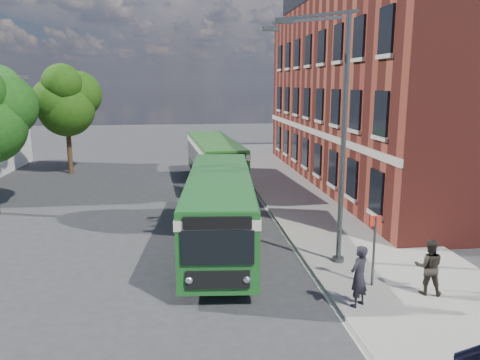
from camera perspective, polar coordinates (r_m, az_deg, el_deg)
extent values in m
plane|color=#2C2C2F|center=(19.10, -5.29, -8.75)|extent=(120.00, 120.00, 0.00)
cube|color=gray|center=(27.74, 8.74, -2.15)|extent=(6.00, 48.00, 0.15)
cube|color=beige|center=(27.10, 2.51, -2.51)|extent=(0.12, 48.00, 0.01)
cube|color=maroon|center=(33.22, 19.02, 9.96)|extent=(12.00, 26.00, 12.00)
cube|color=#B4AB98|center=(31.21, 8.65, 5.96)|extent=(0.12, 26.00, 0.35)
cylinder|color=#3C3F42|center=(18.09, 11.86, -9.64)|extent=(0.44, 0.44, 0.30)
cylinder|color=#3C3F42|center=(17.01, 12.48, 4.14)|extent=(0.18, 0.18, 9.00)
cube|color=#3C3F42|center=(16.07, 9.54, 19.21)|extent=(2.58, 0.46, 0.37)
cube|color=#3C3F42|center=(17.21, 8.35, 18.74)|extent=(2.58, 0.46, 0.37)
cube|color=#3C3F42|center=(15.27, 5.35, 18.77)|extent=(0.55, 0.22, 0.16)
cube|color=#3C3F42|center=(17.37, 3.75, 17.94)|extent=(0.55, 0.22, 0.16)
cylinder|color=#3C3F42|center=(15.93, 15.98, -8.62)|extent=(0.08, 0.08, 2.50)
cube|color=red|center=(15.59, 16.21, -4.82)|extent=(0.35, 0.04, 0.35)
cube|color=#1C5920|center=(19.26, -2.48, -2.99)|extent=(3.52, 11.42, 2.45)
cube|color=#1C5920|center=(19.62, -2.45, -6.59)|extent=(3.57, 11.46, 0.14)
cube|color=black|center=(19.58, -6.23, -2.42)|extent=(0.95, 9.40, 1.10)
cube|color=black|center=(19.55, 1.28, -2.38)|extent=(0.95, 9.40, 1.10)
cube|color=beige|center=(19.07, -2.51, -0.59)|extent=(3.59, 11.48, 0.32)
cube|color=#1C5920|center=(19.00, -2.52, 0.47)|extent=(3.41, 11.31, 0.12)
cube|color=black|center=(13.81, -2.74, -8.24)|extent=(2.15, 0.28, 1.05)
cube|color=black|center=(13.57, -2.77, -5.28)|extent=(2.00, 0.26, 0.38)
cube|color=black|center=(14.18, -2.70, -12.06)|extent=(1.90, 0.25, 0.55)
sphere|color=silver|center=(14.23, -6.20, -12.01)|extent=(0.26, 0.26, 0.26)
sphere|color=silver|center=(14.21, 0.81, -11.99)|extent=(0.26, 0.26, 0.26)
cube|color=black|center=(24.72, -2.35, 0.85)|extent=(2.00, 0.26, 0.90)
cube|color=white|center=(20.45, -6.07, -3.98)|extent=(0.33, 3.19, 0.45)
cylinder|color=black|center=(16.10, -6.83, -10.86)|extent=(0.37, 1.02, 1.00)
cylinder|color=black|center=(16.07, 1.66, -10.83)|extent=(0.37, 1.02, 1.00)
cylinder|color=black|center=(22.36, -5.39, -4.33)|extent=(0.37, 1.02, 1.00)
cylinder|color=black|center=(22.34, 0.63, -4.29)|extent=(0.37, 1.02, 1.00)
cube|color=#26651E|center=(31.17, -3.16, 2.69)|extent=(3.27, 11.11, 2.45)
cube|color=#26651E|center=(31.40, -3.13, 0.39)|extent=(3.31, 11.15, 0.14)
cube|color=black|center=(31.30, -5.56, 2.92)|extent=(0.73, 9.14, 1.10)
cube|color=black|center=(31.65, -0.94, 3.07)|extent=(0.73, 9.14, 1.10)
cube|color=#F0EAC5|center=(31.06, -3.18, 4.19)|extent=(3.34, 11.17, 0.32)
cube|color=#26651E|center=(31.01, -3.18, 4.85)|extent=(3.16, 11.00, 0.12)
cube|color=black|center=(25.78, -1.44, 1.19)|extent=(2.15, 0.23, 1.05)
cube|color=black|center=(25.64, -1.45, 2.83)|extent=(2.00, 0.22, 0.38)
cube|color=black|center=(25.97, -1.43, -0.98)|extent=(1.90, 0.21, 0.55)
sphere|color=silver|center=(25.87, -3.29, -1.05)|extent=(0.26, 0.26, 0.26)
sphere|color=silver|center=(26.15, 0.40, -0.89)|extent=(0.26, 0.26, 0.26)
cube|color=black|center=(36.55, -4.38, 4.36)|extent=(2.00, 0.22, 0.90)
cube|color=white|center=(32.11, -5.68, 1.78)|extent=(0.27, 3.19, 0.45)
cylinder|color=black|center=(27.69, -4.46, -1.17)|extent=(0.35, 1.02, 1.00)
cylinder|color=black|center=(28.05, 0.30, -0.97)|extent=(0.35, 1.02, 1.00)
cylinder|color=black|center=(33.88, -5.73, 1.19)|extent=(0.35, 1.02, 1.00)
cylinder|color=black|center=(34.17, -1.83, 1.33)|extent=(0.35, 1.02, 1.00)
imported|color=black|center=(14.49, 14.29, -11.28)|extent=(0.82, 0.77, 1.88)
imported|color=black|center=(15.97, 22.03, -9.77)|extent=(1.05, 0.94, 1.79)
sphere|color=#174210|center=(27.05, -26.72, 8.06)|extent=(3.23, 3.23, 3.23)
cylinder|color=#331F12|center=(37.10, -20.06, 3.35)|extent=(0.36, 0.36, 3.43)
sphere|color=#1D410D|center=(36.82, -20.40, 8.16)|extent=(4.06, 4.06, 4.06)
sphere|color=#1D410D|center=(37.22, -19.11, 9.84)|extent=(3.43, 3.43, 3.43)
sphere|color=#1D410D|center=(36.43, -21.75, 9.02)|extent=(3.12, 3.12, 3.12)
sphere|color=#1D410D|center=(36.01, -20.89, 10.92)|extent=(2.81, 2.81, 2.81)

